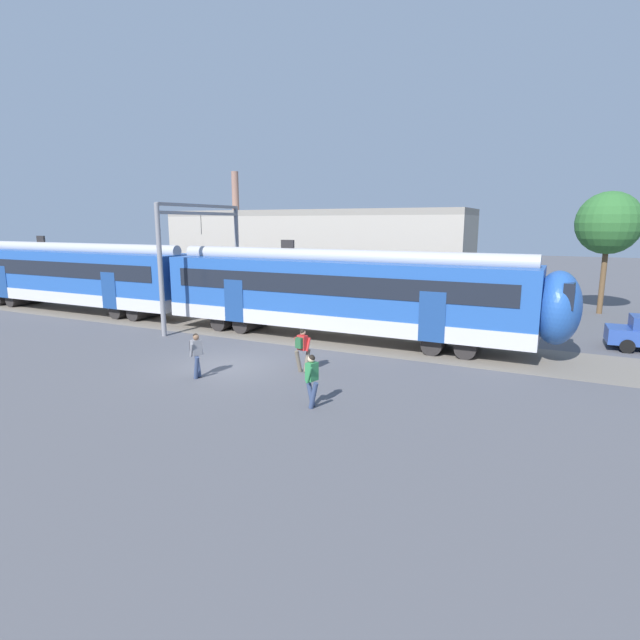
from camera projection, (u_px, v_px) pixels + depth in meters
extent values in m
plane|color=#515156|center=(227.00, 366.00, 19.64)|extent=(160.00, 160.00, 0.00)
cube|color=slate|center=(165.00, 320.00, 29.03)|extent=(80.00, 4.40, 0.01)
cube|color=silver|center=(337.00, 318.00, 24.08)|extent=(18.00, 3.06, 0.70)
cube|color=#2351A3|center=(337.00, 286.00, 23.78)|extent=(18.00, 3.00, 2.40)
cube|color=black|center=(324.00, 285.00, 22.41)|extent=(16.56, 0.03, 0.90)
cube|color=navy|center=(432.00, 317.00, 20.46)|extent=(1.10, 0.04, 2.10)
cube|color=navy|center=(234.00, 301.00, 24.74)|extent=(1.10, 0.04, 2.10)
cylinder|color=#A4A4A9|center=(337.00, 257.00, 23.52)|extent=(17.64, 0.70, 0.70)
cube|color=black|center=(288.00, 244.00, 24.58)|extent=(0.70, 0.12, 0.40)
cylinder|color=black|center=(470.00, 343.00, 21.48)|extent=(0.90, 2.40, 0.90)
cylinder|color=black|center=(437.00, 340.00, 22.08)|extent=(0.90, 2.40, 0.90)
cylinder|color=black|center=(253.00, 321.00, 26.30)|extent=(0.90, 2.40, 0.90)
cylinder|color=black|center=(231.00, 319.00, 26.91)|extent=(0.90, 2.40, 0.90)
ellipsoid|color=#2351A3|center=(557.00, 308.00, 19.72)|extent=(1.80, 2.85, 2.95)
cube|color=black|center=(569.00, 293.00, 19.45)|extent=(0.40, 2.40, 1.00)
cube|color=silver|center=(74.00, 294.00, 32.12)|extent=(18.00, 3.06, 0.70)
cube|color=#2351A3|center=(72.00, 270.00, 31.82)|extent=(18.00, 3.00, 2.40)
cube|color=black|center=(50.00, 269.00, 30.45)|extent=(16.56, 0.03, 0.90)
cube|color=navy|center=(109.00, 291.00, 28.50)|extent=(1.10, 0.04, 2.10)
cube|color=navy|center=(1.00, 282.00, 32.78)|extent=(1.10, 0.04, 2.10)
cylinder|color=#A4A4A9|center=(70.00, 248.00, 31.56)|extent=(17.64, 0.70, 0.70)
cube|color=black|center=(41.00, 239.00, 32.62)|extent=(0.70, 0.12, 0.40)
cylinder|color=black|center=(147.00, 311.00, 29.52)|extent=(0.90, 2.40, 0.90)
cylinder|color=black|center=(130.00, 309.00, 30.12)|extent=(0.90, 2.40, 0.90)
cylinder|color=black|center=(26.00, 298.00, 34.34)|extent=(0.90, 2.40, 0.90)
cylinder|color=black|center=(14.00, 297.00, 34.94)|extent=(0.90, 2.40, 0.90)
cylinder|color=navy|center=(196.00, 368.00, 17.91)|extent=(0.38, 0.29, 0.87)
cylinder|color=navy|center=(198.00, 365.00, 18.24)|extent=(0.38, 0.29, 0.87)
cube|color=gray|center=(196.00, 348.00, 17.94)|extent=(0.37, 0.43, 0.56)
cylinder|color=gray|center=(201.00, 348.00, 18.14)|extent=(0.26, 0.19, 0.52)
cylinder|color=gray|center=(191.00, 350.00, 17.75)|extent=(0.26, 0.19, 0.52)
sphere|color=brown|center=(196.00, 337.00, 17.85)|extent=(0.22, 0.22, 0.22)
sphere|color=black|center=(196.00, 336.00, 17.86)|extent=(0.20, 0.20, 0.20)
cube|color=black|center=(194.00, 346.00, 18.07)|extent=(0.27, 0.32, 0.40)
cylinder|color=#6B6051|center=(307.00, 360.00, 18.87)|extent=(0.23, 0.38, 0.87)
cylinder|color=#6B6051|center=(298.00, 361.00, 18.77)|extent=(0.23, 0.38, 0.87)
cube|color=red|center=(303.00, 343.00, 18.68)|extent=(0.41, 0.32, 0.56)
cylinder|color=red|center=(297.00, 343.00, 18.77)|extent=(0.15, 0.26, 0.52)
cylinder|color=red|center=(308.00, 344.00, 18.61)|extent=(0.15, 0.26, 0.52)
sphere|color=tan|center=(303.00, 332.00, 18.62)|extent=(0.22, 0.22, 0.22)
sphere|color=black|center=(302.00, 332.00, 18.60)|extent=(0.20, 0.20, 0.20)
cube|color=#235633|center=(299.00, 343.00, 18.55)|extent=(0.31, 0.23, 0.40)
cylinder|color=navy|center=(310.00, 392.00, 15.34)|extent=(0.38, 0.23, 0.87)
cylinder|color=navy|center=(313.00, 396.00, 15.02)|extent=(0.38, 0.23, 0.87)
cube|color=#2D7F47|center=(312.00, 371.00, 15.04)|extent=(0.32, 0.41, 0.56)
cylinder|color=#2D7F47|center=(309.00, 375.00, 14.84)|extent=(0.26, 0.15, 0.52)
cylinder|color=#2D7F47|center=(315.00, 371.00, 15.27)|extent=(0.26, 0.15, 0.52)
sphere|color=beige|center=(311.00, 359.00, 14.98)|extent=(0.22, 0.22, 0.22)
sphere|color=black|center=(312.00, 358.00, 14.96)|extent=(0.20, 0.20, 0.20)
cylinder|color=black|center=(622.00, 339.00, 22.99)|extent=(0.61, 0.23, 0.60)
cylinder|color=black|center=(627.00, 346.00, 21.59)|extent=(0.61, 0.23, 0.60)
cylinder|color=gray|center=(161.00, 271.00, 24.30)|extent=(0.24, 0.24, 6.50)
cylinder|color=gray|center=(237.00, 262.00, 29.94)|extent=(0.24, 0.24, 6.50)
cube|color=gray|center=(200.00, 206.00, 26.51)|extent=(0.20, 6.40, 0.16)
cube|color=gray|center=(201.00, 213.00, 26.59)|extent=(0.20, 6.40, 0.16)
cylinder|color=black|center=(201.00, 225.00, 26.70)|extent=(0.03, 0.03, 1.00)
cube|color=#B2A899|center=(313.00, 261.00, 34.32)|extent=(21.01, 5.00, 6.00)
cube|color=gray|center=(313.00, 213.00, 33.70)|extent=(21.01, 5.00, 0.40)
cylinder|color=#8C6656|center=(235.00, 194.00, 36.16)|extent=(0.50, 0.50, 3.20)
cylinder|color=brown|center=(603.00, 280.00, 30.72)|extent=(0.32, 0.32, 4.24)
sphere|color=#2D662D|center=(609.00, 223.00, 30.06)|extent=(3.76, 3.76, 3.76)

